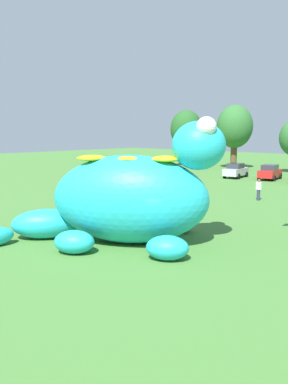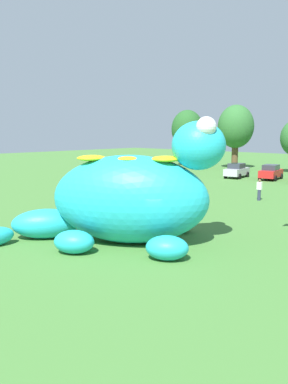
{
  "view_description": "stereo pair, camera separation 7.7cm",
  "coord_description": "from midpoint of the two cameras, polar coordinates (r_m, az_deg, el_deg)",
  "views": [
    {
      "loc": [
        12.3,
        -13.73,
        5.48
      ],
      "look_at": [
        -1.19,
        0.7,
        2.41
      ],
      "focal_mm": 36.8,
      "sensor_mm": 36.0,
      "label": 1
    },
    {
      "loc": [
        12.35,
        -13.67,
        5.48
      ],
      "look_at": [
        -1.19,
        0.7,
        2.41
      ],
      "focal_mm": 36.8,
      "sensor_mm": 36.0,
      "label": 2
    }
  ],
  "objects": [
    {
      "name": "spectator_far_side",
      "position": [
        32.6,
        16.21,
        0.31
      ],
      "size": [
        0.38,
        0.26,
        1.71
      ],
      "color": "#2D334C",
      "rests_on": "ground"
    },
    {
      "name": "tree_far_left",
      "position": [
        62.72,
        6.09,
        9.0
      ],
      "size": [
        4.93,
        4.93,
        8.75
      ],
      "color": "brown",
      "rests_on": "ground"
    },
    {
      "name": "ground_plane",
      "position": [
        19.23,
        1.05,
        -7.74
      ],
      "size": [
        160.0,
        160.0,
        0.0
      ],
      "primitive_type": "plane",
      "color": "#427533"
    },
    {
      "name": "spectator_near_inflatable",
      "position": [
        28.28,
        5.53,
        -0.64
      ],
      "size": [
        0.38,
        0.26,
        1.71
      ],
      "color": "#2D334C",
      "rests_on": "ground"
    },
    {
      "name": "car_red",
      "position": [
        47.05,
        17.74,
        2.77
      ],
      "size": [
        2.45,
        4.33,
        1.72
      ],
      "color": "red",
      "rests_on": "ground"
    },
    {
      "name": "spectator_wandering",
      "position": [
        29.14,
        4.43,
        -0.34
      ],
      "size": [
        0.38,
        0.26,
        1.71
      ],
      "color": "black",
      "rests_on": "ground"
    },
    {
      "name": "giant_inflatable_creature",
      "position": [
        19.29,
        -2.2,
        -0.85
      ],
      "size": [
        9.87,
        10.29,
        6.13
      ],
      "color": "#23B2C6",
      "rests_on": "ground"
    },
    {
      "name": "tree_left",
      "position": [
        59.73,
        12.97,
        9.16
      ],
      "size": [
        5.23,
        5.23,
        9.28
      ],
      "color": "brown",
      "rests_on": "ground"
    },
    {
      "name": "car_silver",
      "position": [
        47.95,
        13.1,
        3.06
      ],
      "size": [
        2.4,
        4.31,
        1.72
      ],
      "color": "#B7BABF",
      "rests_on": "ground"
    }
  ]
}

